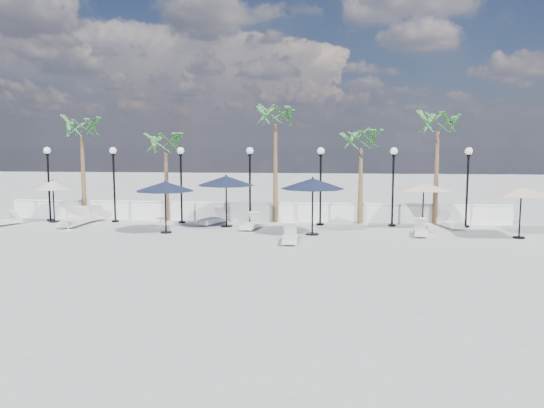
# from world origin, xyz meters

# --- Properties ---
(ground) EXTENTS (100.00, 100.00, 0.00)m
(ground) POSITION_xyz_m (0.00, 0.00, 0.00)
(ground) COLOR #A1A19C
(ground) RESTS_ON ground
(balustrade) EXTENTS (26.00, 0.30, 1.01)m
(balustrade) POSITION_xyz_m (0.00, 7.50, 0.47)
(balustrade) COLOR white
(balustrade) RESTS_ON ground
(lamppost_0) EXTENTS (0.36, 0.36, 3.84)m
(lamppost_0) POSITION_xyz_m (-10.50, 6.50, 2.49)
(lamppost_0) COLOR black
(lamppost_0) RESTS_ON ground
(lamppost_1) EXTENTS (0.36, 0.36, 3.84)m
(lamppost_1) POSITION_xyz_m (-7.00, 6.50, 2.49)
(lamppost_1) COLOR black
(lamppost_1) RESTS_ON ground
(lamppost_2) EXTENTS (0.36, 0.36, 3.84)m
(lamppost_2) POSITION_xyz_m (-3.50, 6.50, 2.49)
(lamppost_2) COLOR black
(lamppost_2) RESTS_ON ground
(lamppost_3) EXTENTS (0.36, 0.36, 3.84)m
(lamppost_3) POSITION_xyz_m (0.00, 6.50, 2.49)
(lamppost_3) COLOR black
(lamppost_3) RESTS_ON ground
(lamppost_4) EXTENTS (0.36, 0.36, 3.84)m
(lamppost_4) POSITION_xyz_m (3.50, 6.50, 2.49)
(lamppost_4) COLOR black
(lamppost_4) RESTS_ON ground
(lamppost_5) EXTENTS (0.36, 0.36, 3.84)m
(lamppost_5) POSITION_xyz_m (7.00, 6.50, 2.49)
(lamppost_5) COLOR black
(lamppost_5) RESTS_ON ground
(lamppost_6) EXTENTS (0.36, 0.36, 3.84)m
(lamppost_6) POSITION_xyz_m (10.50, 6.50, 2.49)
(lamppost_6) COLOR black
(lamppost_6) RESTS_ON ground
(palm_0) EXTENTS (2.60, 2.60, 5.50)m
(palm_0) POSITION_xyz_m (-9.00, 7.30, 4.53)
(palm_0) COLOR brown
(palm_0) RESTS_ON ground
(palm_1) EXTENTS (2.60, 2.60, 4.70)m
(palm_1) POSITION_xyz_m (-4.50, 7.30, 3.75)
(palm_1) COLOR brown
(palm_1) RESTS_ON ground
(palm_2) EXTENTS (2.60, 2.60, 6.10)m
(palm_2) POSITION_xyz_m (1.20, 7.30, 5.12)
(palm_2) COLOR brown
(palm_2) RESTS_ON ground
(palm_3) EXTENTS (2.60, 2.60, 4.90)m
(palm_3) POSITION_xyz_m (5.50, 7.30, 3.95)
(palm_3) COLOR brown
(palm_3) RESTS_ON ground
(palm_4) EXTENTS (2.60, 2.60, 5.70)m
(palm_4) POSITION_xyz_m (9.20, 7.30, 4.73)
(palm_4) COLOR brown
(palm_4) RESTS_ON ground
(lounger_0) EXTENTS (0.77, 2.16, 0.80)m
(lounger_0) POSITION_xyz_m (-8.41, 4.97, 0.27)
(lounger_0) COLOR silver
(lounger_0) RESTS_ON ground
(lounger_1) EXTENTS (1.20, 1.78, 0.64)m
(lounger_1) POSITION_xyz_m (-11.99, 4.74, 0.22)
(lounger_1) COLOR silver
(lounger_1) RESTS_ON ground
(lounger_2) EXTENTS (1.22, 2.20, 0.79)m
(lounger_2) POSITION_xyz_m (-8.32, 6.22, 0.26)
(lounger_2) COLOR silver
(lounger_2) RESTS_ON ground
(lounger_3) EXTENTS (0.67, 1.84, 0.68)m
(lounger_3) POSITION_xyz_m (2.30, 1.71, 0.23)
(lounger_3) COLOR silver
(lounger_3) RESTS_ON ground
(lounger_4) EXTENTS (1.32, 2.02, 0.73)m
(lounger_4) POSITION_xyz_m (-1.85, 6.22, 0.24)
(lounger_4) COLOR silver
(lounger_4) RESTS_ON ground
(lounger_5) EXTENTS (0.87, 1.87, 0.67)m
(lounger_5) POSITION_xyz_m (0.27, 4.94, 0.23)
(lounger_5) COLOR silver
(lounger_5) RESTS_ON ground
(lounger_6) EXTENTS (0.97, 2.00, 0.72)m
(lounger_6) POSITION_xyz_m (9.69, 6.22, 0.24)
(lounger_6) COLOR silver
(lounger_6) RESTS_ON ground
(lounger_7) EXTENTS (0.77, 1.77, 0.64)m
(lounger_7) POSITION_xyz_m (7.92, 3.95, 0.22)
(lounger_7) COLOR silver
(lounger_7) RESTS_ON ground
(side_table_0) EXTENTS (0.56, 0.56, 0.54)m
(side_table_0) POSITION_xyz_m (-8.18, 3.79, 0.33)
(side_table_0) COLOR silver
(side_table_0) RESTS_ON ground
(side_table_1) EXTENTS (0.48, 0.48, 0.46)m
(side_table_1) POSITION_xyz_m (-4.12, 4.94, 0.28)
(side_table_1) COLOR silver
(side_table_1) RESTS_ON ground
(side_table_2) EXTENTS (0.50, 0.50, 0.48)m
(side_table_2) POSITION_xyz_m (8.26, 4.21, 0.29)
(side_table_2) COLOR silver
(side_table_2) RESTS_ON ground
(parasol_navy_left) EXTENTS (2.70, 2.70, 2.38)m
(parasol_navy_left) POSITION_xyz_m (-3.44, 3.58, 2.10)
(parasol_navy_left) COLOR black
(parasol_navy_left) RESTS_ON ground
(parasol_navy_mid) EXTENTS (2.83, 2.83, 2.53)m
(parasol_navy_mid) POSITION_xyz_m (-1.03, 5.56, 2.23)
(parasol_navy_mid) COLOR black
(parasol_navy_mid) RESTS_ON ground
(parasol_navy_right) EXTENTS (2.87, 2.87, 2.58)m
(parasol_navy_right) POSITION_xyz_m (3.17, 3.71, 2.26)
(parasol_navy_right) COLOR black
(parasol_navy_right) RESTS_ON ground
(parasol_cream_sq_a) EXTENTS (4.68, 4.68, 2.30)m
(parasol_cream_sq_a) POSITION_xyz_m (8.40, 6.20, 2.13)
(parasol_cream_sq_a) COLOR black
(parasol_cream_sq_a) RESTS_ON ground
(parasol_cream_sq_b) EXTENTS (4.70, 4.70, 2.36)m
(parasol_cream_sq_b) POSITION_xyz_m (12.00, 3.71, 2.18)
(parasol_cream_sq_b) COLOR black
(parasol_cream_sq_b) RESTS_ON ground
(parasol_cream_small) EXTENTS (1.79, 1.79, 2.20)m
(parasol_cream_small) POSITION_xyz_m (-10.13, 6.20, 1.88)
(parasol_cream_small) COLOR black
(parasol_cream_small) RESTS_ON ground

